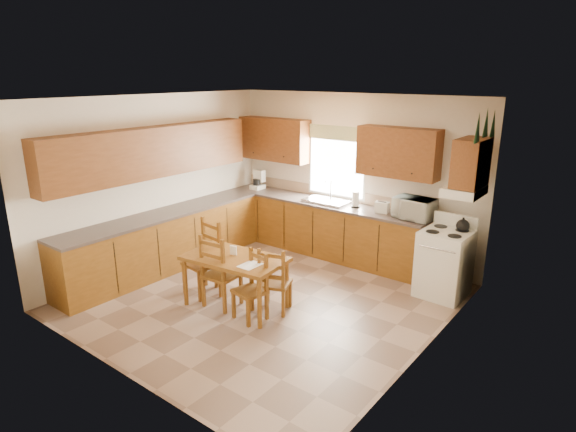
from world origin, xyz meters
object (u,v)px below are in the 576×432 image
Objects in this scene: chair_near_right at (275,279)px; chair_far_left at (201,259)px; stove at (444,264)px; dining_table at (236,282)px; chair_far_right at (250,287)px; microwave at (414,208)px; chair_near_left at (222,270)px.

chair_far_left is (-1.13, -0.23, 0.07)m from chair_near_right.
stove is 3.37m from chair_far_left.
chair_far_left is (-0.64, -0.00, 0.17)m from dining_table.
stove is 1.03× the size of chair_near_right.
dining_table is 1.50× the size of chair_far_right.
chair_far_right is at bearing -125.77° from stove.
stove reaches higher than chair_near_right.
microwave reaches higher than chair_far_right.
chair_far_right is (-0.11, -0.37, -0.01)m from chair_near_right.
dining_table is at bearing 8.29° from chair_far_left.
dining_table is 0.41m from chair_far_right.
dining_table is (-1.41, -2.37, -0.73)m from microwave.
chair_near_right is (0.49, 0.23, 0.10)m from dining_table.
chair_far_right is at bearing 52.53° from chair_near_right.
microwave is 2.41m from chair_near_right.
chair_near_right is 1.16m from chair_far_left.
dining_table is 1.47× the size of chair_near_right.
chair_far_right is (0.54, -0.05, -0.06)m from chair_near_left.
microwave is at bearing -133.83° from chair_near_right.
chair_far_left is (-2.05, -2.37, -0.56)m from microwave.
microwave is 2.97m from chair_near_left.
chair_far_left reaches higher than chair_near_right.
chair_near_right reaches higher than dining_table.
chair_far_left is at bearing -141.07° from stove.
microwave is (-0.64, 0.35, 0.62)m from stove.
microwave is 2.79m from chair_far_right.
chair_far_right is (-1.03, -2.51, -0.64)m from microwave.
chair_far_left reaches higher than chair_near_left.
chair_far_right is at bearing 170.04° from chair_near_left.
chair_far_left is at bearing -14.56° from chair_near_left.
chair_near_left is 0.48m from chair_far_left.
chair_near_right is 0.38m from chair_far_right.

